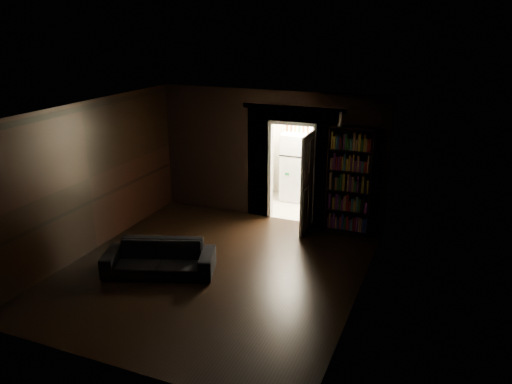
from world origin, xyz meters
TOP-DOWN VIEW (x-y plane):
  - ground at (0.00, 0.00)m, footprint 5.50×5.50m
  - room_walls at (-0.01, 1.07)m, footprint 5.02×5.61m
  - kitchen_alcove at (0.50, 3.87)m, footprint 2.20×1.80m
  - sofa at (-0.83, -0.40)m, footprint 2.04×1.39m
  - bookshelf at (1.79, 2.59)m, footprint 0.96×0.60m
  - refrigerator at (0.24, 4.11)m, footprint 0.85×0.80m
  - door at (0.98, 2.31)m, footprint 0.07×0.85m
  - figurine at (1.54, 2.54)m, footprint 0.12×0.12m
  - bottles at (0.18, 4.14)m, footprint 0.60×0.08m

SIDE VIEW (x-z plane):
  - ground at x=0.00m, z-range 0.00..0.00m
  - sofa at x=-0.83m, z-range 0.00..0.72m
  - refrigerator at x=0.24m, z-range 0.00..1.65m
  - door at x=0.98m, z-range 0.00..2.05m
  - bookshelf at x=1.79m, z-range 0.00..2.20m
  - kitchen_alcove at x=0.50m, z-range -0.09..2.51m
  - room_walls at x=-0.01m, z-range 0.26..3.10m
  - bottles at x=0.18m, z-range 1.65..1.89m
  - figurine at x=1.54m, z-range 2.20..2.48m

